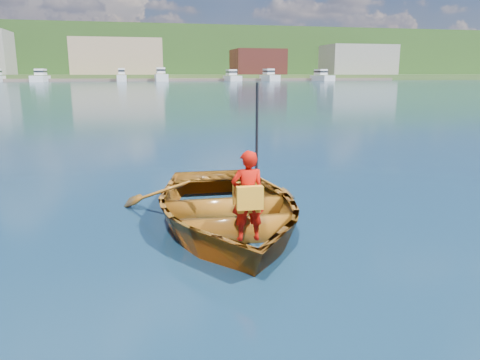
% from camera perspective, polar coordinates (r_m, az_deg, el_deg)
% --- Properties ---
extents(ground, '(600.00, 600.00, 0.00)m').
position_cam_1_polar(ground, '(6.83, -9.42, -6.44)').
color(ground, '#172B49').
rests_on(ground, ground).
extents(rowboat, '(3.22, 4.43, 0.90)m').
position_cam_1_polar(rowboat, '(6.96, -1.85, -3.30)').
color(rowboat, brown).
rests_on(rowboat, ground).
extents(child_paddler, '(0.44, 0.34, 2.03)m').
position_cam_1_polar(child_paddler, '(6.03, 0.97, -1.92)').
color(child_paddler, '#B90D05').
rests_on(child_paddler, ground).
extents(shoreline, '(400.00, 140.00, 22.00)m').
position_cam_1_polar(shoreline, '(243.19, -13.05, 14.40)').
color(shoreline, '#3A6022').
rests_on(shoreline, ground).
extents(dock, '(160.04, 9.46, 0.80)m').
position_cam_1_polar(dock, '(154.86, -8.80, 11.98)').
color(dock, brown).
rests_on(dock, ground).
extents(waterfront_buildings, '(202.00, 16.00, 14.00)m').
position_cam_1_polar(waterfront_buildings, '(171.70, -15.68, 14.19)').
color(waterfront_buildings, brown).
rests_on(waterfront_buildings, ground).
extents(marina_yachts, '(142.41, 13.20, 4.42)m').
position_cam_1_polar(marina_yachts, '(149.78, -13.36, 12.14)').
color(marina_yachts, silver).
rests_on(marina_yachts, ground).
extents(hillside_trees, '(318.04, 82.06, 25.05)m').
position_cam_1_polar(hillside_trees, '(240.33, -11.00, 16.00)').
color(hillside_trees, '#382314').
rests_on(hillside_trees, ground).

